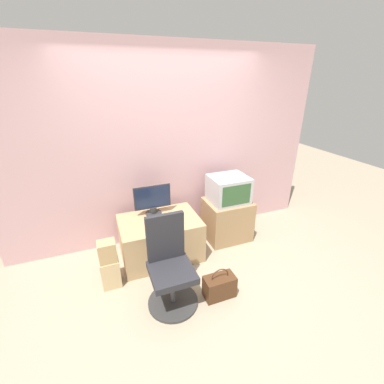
{
  "coord_description": "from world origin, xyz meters",
  "views": [
    {
      "loc": [
        -0.92,
        -1.93,
        2.18
      ],
      "look_at": [
        0.2,
        0.95,
        0.79
      ],
      "focal_mm": 24.0,
      "sensor_mm": 36.0,
      "label": 1
    }
  ],
  "objects_px": {
    "office_chair": "(170,269)",
    "cardboard_box_lower": "(111,273)",
    "main_monitor": "(153,200)",
    "mouse": "(181,220)",
    "handbag": "(219,286)",
    "keyboard": "(162,223)",
    "crt_tv": "(229,189)"
  },
  "relations": [
    {
      "from": "office_chair",
      "to": "handbag",
      "type": "relative_size",
      "value": 2.66
    },
    {
      "from": "cardboard_box_lower",
      "to": "handbag",
      "type": "bearing_deg",
      "value": -28.76
    },
    {
      "from": "main_monitor",
      "to": "keyboard",
      "type": "bearing_deg",
      "value": -83.01
    },
    {
      "from": "main_monitor",
      "to": "crt_tv",
      "type": "height_order",
      "value": "crt_tv"
    },
    {
      "from": "keyboard",
      "to": "office_chair",
      "type": "xyz_separation_m",
      "value": [
        -0.1,
        -0.66,
        -0.15
      ]
    },
    {
      "from": "mouse",
      "to": "cardboard_box_lower",
      "type": "relative_size",
      "value": 0.19
    },
    {
      "from": "main_monitor",
      "to": "mouse",
      "type": "bearing_deg",
      "value": -46.85
    },
    {
      "from": "office_chair",
      "to": "cardboard_box_lower",
      "type": "xyz_separation_m",
      "value": [
        -0.57,
        0.44,
        -0.22
      ]
    },
    {
      "from": "office_chair",
      "to": "handbag",
      "type": "distance_m",
      "value": 0.58
    },
    {
      "from": "keyboard",
      "to": "handbag",
      "type": "height_order",
      "value": "keyboard"
    },
    {
      "from": "main_monitor",
      "to": "handbag",
      "type": "height_order",
      "value": "main_monitor"
    },
    {
      "from": "main_monitor",
      "to": "keyboard",
      "type": "relative_size",
      "value": 1.33
    },
    {
      "from": "crt_tv",
      "to": "cardboard_box_lower",
      "type": "relative_size",
      "value": 1.49
    },
    {
      "from": "handbag",
      "to": "office_chair",
      "type": "bearing_deg",
      "value": 163.62
    },
    {
      "from": "crt_tv",
      "to": "cardboard_box_lower",
      "type": "distance_m",
      "value": 1.82
    },
    {
      "from": "cardboard_box_lower",
      "to": "mouse",
      "type": "bearing_deg",
      "value": 12.31
    },
    {
      "from": "cardboard_box_lower",
      "to": "keyboard",
      "type": "bearing_deg",
      "value": 18.36
    },
    {
      "from": "main_monitor",
      "to": "cardboard_box_lower",
      "type": "height_order",
      "value": "main_monitor"
    },
    {
      "from": "handbag",
      "to": "keyboard",
      "type": "bearing_deg",
      "value": 116.42
    },
    {
      "from": "mouse",
      "to": "handbag",
      "type": "distance_m",
      "value": 0.91
    },
    {
      "from": "keyboard",
      "to": "crt_tv",
      "type": "relative_size",
      "value": 0.7
    },
    {
      "from": "keyboard",
      "to": "handbag",
      "type": "relative_size",
      "value": 0.98
    },
    {
      "from": "keyboard",
      "to": "mouse",
      "type": "distance_m",
      "value": 0.25
    },
    {
      "from": "cardboard_box_lower",
      "to": "handbag",
      "type": "height_order",
      "value": "handbag"
    },
    {
      "from": "mouse",
      "to": "crt_tv",
      "type": "relative_size",
      "value": 0.13
    },
    {
      "from": "keyboard",
      "to": "office_chair",
      "type": "height_order",
      "value": "office_chair"
    },
    {
      "from": "crt_tv",
      "to": "handbag",
      "type": "xyz_separation_m",
      "value": [
        -0.6,
        -0.99,
        -0.64
      ]
    },
    {
      "from": "keyboard",
      "to": "cardboard_box_lower",
      "type": "relative_size",
      "value": 1.04
    },
    {
      "from": "crt_tv",
      "to": "handbag",
      "type": "relative_size",
      "value": 1.41
    },
    {
      "from": "main_monitor",
      "to": "cardboard_box_lower",
      "type": "bearing_deg",
      "value": -141.64
    },
    {
      "from": "main_monitor",
      "to": "mouse",
      "type": "distance_m",
      "value": 0.45
    },
    {
      "from": "crt_tv",
      "to": "cardboard_box_lower",
      "type": "bearing_deg",
      "value": -166.61
    }
  ]
}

